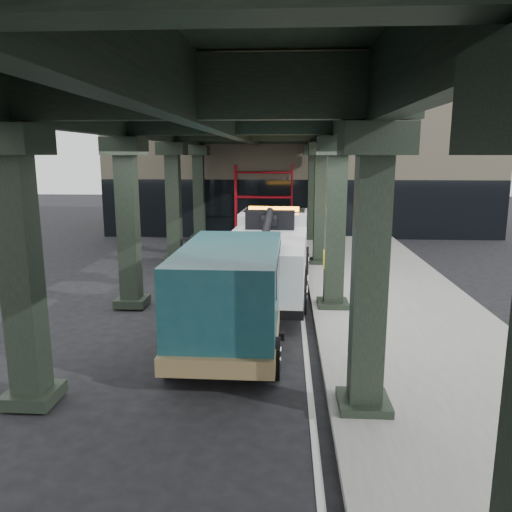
% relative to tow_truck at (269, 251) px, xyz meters
% --- Properties ---
extents(ground, '(90.00, 90.00, 0.00)m').
position_rel_tow_truck_xyz_m(ground, '(-0.66, -4.03, -1.37)').
color(ground, black).
rests_on(ground, ground).
extents(sidewalk, '(5.00, 40.00, 0.15)m').
position_rel_tow_truck_xyz_m(sidewalk, '(3.84, -2.03, -1.29)').
color(sidewalk, gray).
rests_on(sidewalk, ground).
extents(lane_stripe, '(0.12, 38.00, 0.01)m').
position_rel_tow_truck_xyz_m(lane_stripe, '(1.04, -2.03, -1.36)').
color(lane_stripe, silver).
rests_on(lane_stripe, ground).
extents(viaduct, '(7.40, 32.00, 6.40)m').
position_rel_tow_truck_xyz_m(viaduct, '(-1.06, -2.03, 4.09)').
color(viaduct, black).
rests_on(viaduct, ground).
extents(building, '(22.00, 10.00, 8.00)m').
position_rel_tow_truck_xyz_m(building, '(1.34, 15.97, 2.63)').
color(building, '#C6B793').
rests_on(building, ground).
extents(scaffolding, '(3.08, 0.88, 4.00)m').
position_rel_tow_truck_xyz_m(scaffolding, '(-0.66, 10.61, 0.74)').
color(scaffolding, '#AB0D17').
rests_on(scaffolding, ground).
extents(tow_truck, '(2.90, 8.67, 2.80)m').
position_rel_tow_truck_xyz_m(tow_truck, '(0.00, 0.00, 0.00)').
color(tow_truck, black).
rests_on(tow_truck, ground).
extents(towed_van, '(2.50, 6.08, 2.45)m').
position_rel_tow_truck_xyz_m(towed_van, '(-0.73, -4.77, -0.05)').
color(towed_van, '#133D44').
rests_on(towed_van, ground).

